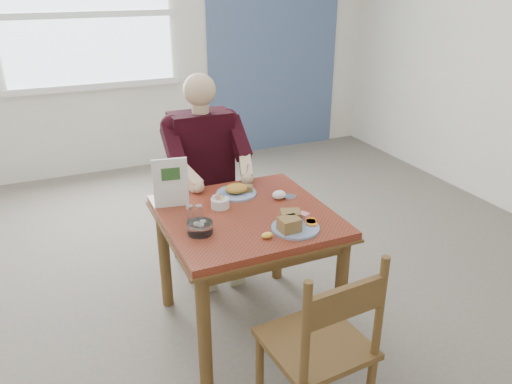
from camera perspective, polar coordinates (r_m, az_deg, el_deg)
name	(u,v)px	position (r m, az deg, el deg)	size (l,w,h in m)	color
floor	(247,323)	(3.15, -1.00, -14.76)	(6.00, 6.00, 0.00)	#625A4F
wall_back	(130,34)	(5.39, -14.20, 17.07)	(5.50, 5.50, 0.00)	white
accent_panel	(275,28)	(5.87, 2.14, 18.22)	(1.60, 0.02, 2.80)	#485D86
lemon_wedge	(267,235)	(2.48, 1.29, -4.96)	(0.06, 0.04, 0.03)	yellow
napkin	(279,195)	(2.90, 2.65, -0.33)	(0.08, 0.07, 0.05)	white
metal_dish	(290,197)	(2.93, 3.85, -0.55)	(0.08, 0.08, 0.01)	silver
window	(86,15)	(5.28, -18.84, 18.64)	(1.72, 0.04, 1.42)	white
table	(247,231)	(2.79, -1.09, -4.44)	(0.92, 0.92, 0.75)	maroon
chair_far	(203,202)	(3.54, -6.08, -1.14)	(0.42, 0.42, 0.95)	brown
chair_near	(322,347)	(2.27, 7.51, -17.19)	(0.45, 0.45, 0.95)	brown
diner	(205,162)	(3.33, -5.84, 3.46)	(0.53, 0.56, 1.39)	gray
near_plate	(293,223)	(2.57, 4.27, -3.60)	(0.28, 0.27, 0.08)	white
far_plate	(237,190)	(2.96, -2.16, 0.17)	(0.31, 0.31, 0.06)	white
caddy	(220,203)	(2.80, -4.12, -1.25)	(0.12, 0.12, 0.08)	white
shakers	(194,212)	(2.67, -7.07, -2.33)	(0.09, 0.06, 0.08)	white
creamer	(200,228)	(2.53, -6.42, -4.07)	(0.14, 0.14, 0.06)	white
menu	(171,183)	(2.80, -9.74, 1.06)	(0.19, 0.05, 0.28)	white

